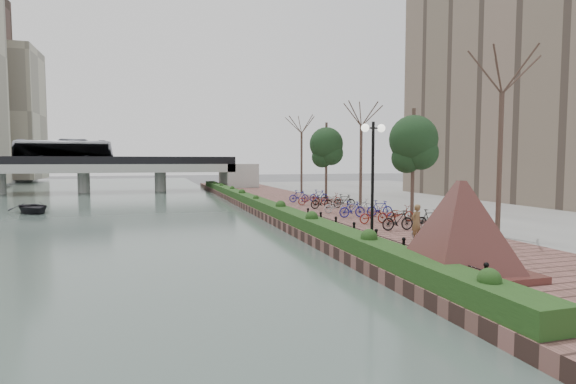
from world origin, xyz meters
name	(u,v)px	position (x,y,z in m)	size (l,w,h in m)	color
ground	(354,270)	(0.00, 0.00, 0.00)	(220.00, 220.00, 0.00)	#59595B
river_water	(47,210)	(-15.00, 25.00, 0.01)	(30.00, 130.00, 0.02)	#45564D
promenade	(303,209)	(4.00, 17.50, 0.25)	(8.00, 75.00, 0.50)	brown
inland_pavement	(480,203)	(20.00, 17.50, 0.25)	(24.00, 75.00, 0.50)	gray
hedge	(252,200)	(0.60, 20.00, 0.80)	(1.10, 56.00, 0.60)	#1A3112
chain_fence	(364,236)	(1.40, 2.00, 0.85)	(0.10, 14.10, 0.70)	black
granite_monument	(460,227)	(1.97, -3.20, 1.93)	(5.38, 5.38, 2.82)	#47261E
lamppost	(373,157)	(1.51, 1.57, 4.06)	(1.02, 0.32, 4.94)	black
motorcycle	(451,241)	(3.31, -1.03, 1.06)	(0.56, 1.80, 1.13)	black
pedestrian	(416,223)	(3.88, 2.11, 1.28)	(0.57, 0.37, 1.56)	brown
bicycle_parking	(357,207)	(5.50, 11.32, 0.97)	(2.40, 19.89, 1.00)	#ACADB1
street_trees	(383,164)	(8.00, 12.68, 3.69)	(3.20, 37.12, 6.80)	#372920
apartment_tower	(539,0)	(26.00, 18.00, 18.00)	(12.00, 24.00, 35.00)	#806C5D
bridge	(80,165)	(-15.41, 45.00, 3.37)	(36.00, 10.77, 6.50)	#AFB0AB
boat	(32,207)	(-15.53, 22.90, 0.43)	(2.80, 3.93, 0.81)	black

